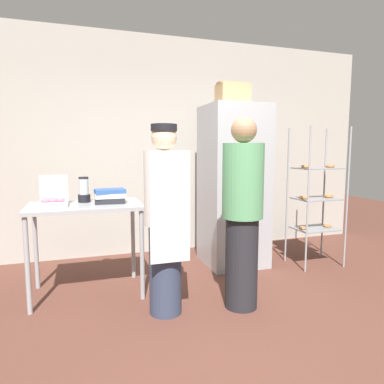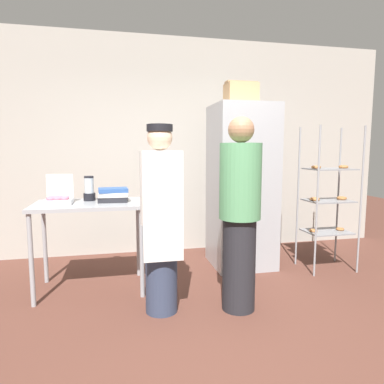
{
  "view_description": "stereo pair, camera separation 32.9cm",
  "coord_description": "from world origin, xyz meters",
  "views": [
    {
      "loc": [
        -1.04,
        -2.3,
        1.43
      ],
      "look_at": [
        -0.03,
        0.82,
        1.03
      ],
      "focal_mm": 32.0,
      "sensor_mm": 36.0,
      "label": 1
    },
    {
      "loc": [
        -0.73,
        -2.38,
        1.43
      ],
      "look_at": [
        -0.03,
        0.82,
        1.03
      ],
      "focal_mm": 32.0,
      "sensor_mm": 36.0,
      "label": 2
    }
  ],
  "objects": [
    {
      "name": "baking_rack",
      "position": [
        1.71,
        1.21,
        0.85
      ],
      "size": [
        0.58,
        0.44,
        1.7
      ],
      "color": "#93969B",
      "rests_on": "ground_plane"
    },
    {
      "name": "prep_counter",
      "position": [
        -1.02,
        1.15,
        0.8
      ],
      "size": [
        1.08,
        0.68,
        0.91
      ],
      "color": "#9EA0A5",
      "rests_on": "ground_plane"
    },
    {
      "name": "person_customer",
      "position": [
        0.31,
        0.42,
        0.88
      ],
      "size": [
        0.36,
        0.36,
        1.72
      ],
      "color": "#232328",
      "rests_on": "ground_plane"
    },
    {
      "name": "donut_box",
      "position": [
        -1.31,
        1.12,
        0.96
      ],
      "size": [
        0.26,
        0.24,
        0.29
      ],
      "color": "white",
      "rests_on": "prep_counter"
    },
    {
      "name": "blender_pitcher",
      "position": [
        -1.03,
        1.3,
        1.02
      ],
      "size": [
        0.12,
        0.12,
        0.26
      ],
      "color": "black",
      "rests_on": "prep_counter"
    },
    {
      "name": "person_baker",
      "position": [
        -0.38,
        0.51,
        0.86
      ],
      "size": [
        0.35,
        0.37,
        1.64
      ],
      "color": "#333D56",
      "rests_on": "ground_plane"
    },
    {
      "name": "refrigerator",
      "position": [
        0.75,
        1.57,
        0.99
      ],
      "size": [
        0.72,
        0.74,
        1.97
      ],
      "color": "#9EA0A5",
      "rests_on": "ground_plane"
    },
    {
      "name": "back_wall",
      "position": [
        0.0,
        2.43,
        1.48
      ],
      "size": [
        6.4,
        0.12,
        2.96
      ],
      "primitive_type": "cube",
      "color": "#ADA89E",
      "rests_on": "ground_plane"
    },
    {
      "name": "cardboard_storage_box",
      "position": [
        0.72,
        1.57,
        2.1
      ],
      "size": [
        0.37,
        0.26,
        0.26
      ],
      "color": "tan",
      "rests_on": "refrigerator"
    },
    {
      "name": "ground_plane",
      "position": [
        0.0,
        0.0,
        0.0
      ],
      "size": [
        14.0,
        14.0,
        0.0
      ],
      "primitive_type": "plane",
      "color": "brown"
    },
    {
      "name": "binder_stack",
      "position": [
        -0.78,
        1.16,
        0.98
      ],
      "size": [
        0.3,
        0.23,
        0.14
      ],
      "color": "#232328",
      "rests_on": "prep_counter"
    }
  ]
}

